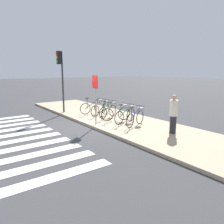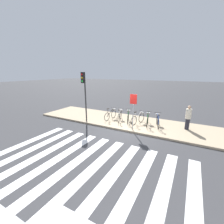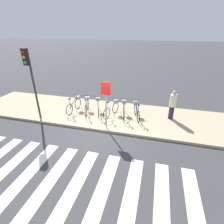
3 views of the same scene
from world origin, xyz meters
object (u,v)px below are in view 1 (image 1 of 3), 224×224
(parked_bicycle_1, at_px, (102,108))
(parked_bicycle_2, at_px, (109,110))
(parked_bicycle_4, at_px, (126,114))
(parked_bicycle_0, at_px, (94,106))
(pedestrian, at_px, (173,113))
(parked_bicycle_5, at_px, (136,116))
(traffic_light, at_px, (60,69))
(parked_bicycle_3, at_px, (118,112))
(sign_post, at_px, (95,91))

(parked_bicycle_1, height_order, parked_bicycle_2, same)
(parked_bicycle_4, bearing_deg, parked_bicycle_0, -178.43)
(parked_bicycle_1, height_order, pedestrian, pedestrian)
(parked_bicycle_1, xyz_separation_m, parked_bicycle_4, (2.15, 0.02, 0.00))
(parked_bicycle_5, bearing_deg, parked_bicycle_0, -178.46)
(parked_bicycle_4, height_order, pedestrian, pedestrian)
(parked_bicycle_2, height_order, parked_bicycle_4, same)
(parked_bicycle_0, xyz_separation_m, traffic_light, (-1.46, -1.36, 2.16))
(parked_bicycle_1, bearing_deg, parked_bicycle_3, -0.70)
(parked_bicycle_3, bearing_deg, pedestrian, 7.42)
(parked_bicycle_0, bearing_deg, pedestrian, 4.76)
(parked_bicycle_0, height_order, parked_bicycle_2, same)
(parked_bicycle_0, distance_m, parked_bicycle_3, 2.24)
(parked_bicycle_0, relative_size, pedestrian, 0.98)
(parked_bicycle_3, relative_size, parked_bicycle_4, 0.97)
(traffic_light, bearing_deg, sign_post, 0.76)
(parked_bicycle_4, height_order, sign_post, sign_post)
(parked_bicycle_0, distance_m, pedestrian, 5.41)
(parked_bicycle_4, relative_size, parked_bicycle_5, 1.02)
(pedestrian, distance_m, sign_post, 3.64)
(traffic_light, xyz_separation_m, sign_post, (3.75, 0.05, -1.02))
(parked_bicycle_5, relative_size, pedestrian, 0.95)
(parked_bicycle_1, bearing_deg, sign_post, -41.45)
(parked_bicycle_3, bearing_deg, parked_bicycle_5, 2.44)
(parked_bicycle_2, bearing_deg, parked_bicycle_3, -4.54)
(parked_bicycle_5, bearing_deg, parked_bicycle_1, -179.22)
(parked_bicycle_2, distance_m, parked_bicycle_4, 1.49)
(traffic_light, distance_m, sign_post, 3.88)
(parked_bicycle_0, xyz_separation_m, parked_bicycle_1, (0.74, 0.06, 0.00))
(parked_bicycle_4, height_order, parked_bicycle_5, same)
(traffic_light, bearing_deg, parked_bicycle_2, 27.05)
(parked_bicycle_3, height_order, traffic_light, traffic_light)
(parked_bicycle_5, relative_size, traffic_light, 0.41)
(parked_bicycle_0, bearing_deg, parked_bicycle_3, 1.00)
(parked_bicycle_4, height_order, traffic_light, traffic_light)
(parked_bicycle_2, bearing_deg, parked_bicycle_0, -175.71)
(parked_bicycle_0, height_order, parked_bicycle_4, same)
(parked_bicycle_2, relative_size, sign_post, 0.64)
(parked_bicycle_0, height_order, pedestrian, pedestrian)
(sign_post, bearing_deg, parked_bicycle_3, 92.04)
(traffic_light, bearing_deg, parked_bicycle_4, 18.27)
(traffic_light, bearing_deg, pedestrian, 14.78)
(parked_bicycle_2, distance_m, sign_post, 2.02)
(parked_bicycle_5, bearing_deg, parked_bicycle_4, -178.59)
(parked_bicycle_5, xyz_separation_m, pedestrian, (1.81, 0.35, 0.39))
(parked_bicycle_5, bearing_deg, sign_post, -132.58)
(parked_bicycle_5, height_order, pedestrian, pedestrian)
(parked_bicycle_0, distance_m, parked_bicycle_2, 1.41)
(parked_bicycle_2, height_order, traffic_light, traffic_light)
(parked_bicycle_0, xyz_separation_m, parked_bicycle_5, (3.57, 0.10, 0.00))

